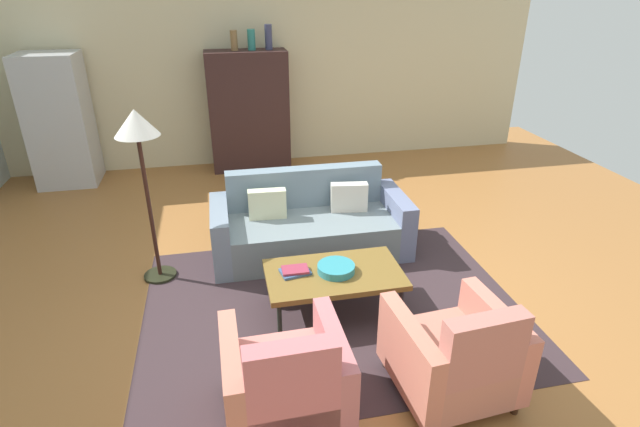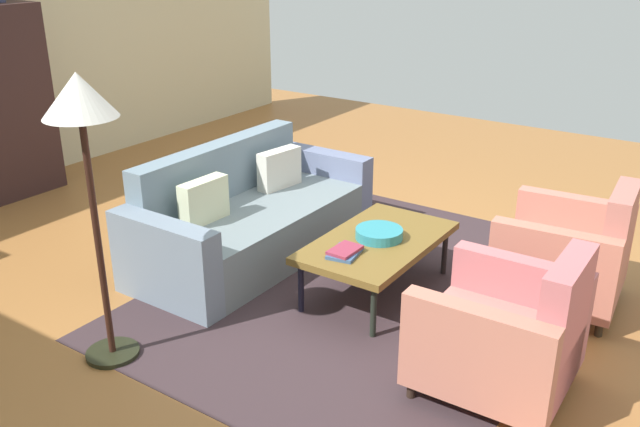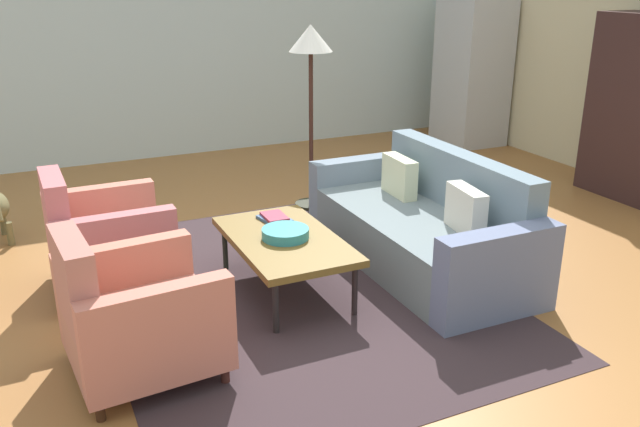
% 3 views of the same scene
% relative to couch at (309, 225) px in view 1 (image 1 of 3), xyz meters
% --- Properties ---
extents(ground_plane, '(10.10, 10.10, 0.00)m').
position_rel_couch_xyz_m(ground_plane, '(0.08, -0.97, -0.29)').
color(ground_plane, '#9F6634').
extents(wall_back, '(8.41, 0.12, 2.80)m').
position_rel_couch_xyz_m(wall_back, '(0.08, 3.16, 1.11)').
color(wall_back, beige).
rests_on(wall_back, ground).
extents(area_rug, '(3.40, 2.60, 0.01)m').
position_rel_couch_xyz_m(area_rug, '(-0.00, -1.14, -0.28)').
color(area_rug, '#37292D').
rests_on(area_rug, ground).
extents(couch, '(2.10, 0.91, 0.86)m').
position_rel_couch_xyz_m(couch, '(0.00, 0.00, 0.00)').
color(couch, slate).
rests_on(couch, ground).
extents(coffee_table, '(1.20, 0.70, 0.41)m').
position_rel_couch_xyz_m(coffee_table, '(-0.00, -1.19, 0.09)').
color(coffee_table, black).
rests_on(coffee_table, ground).
extents(armchair_left, '(0.81, 0.81, 0.88)m').
position_rel_couch_xyz_m(armchair_left, '(-0.60, -2.35, 0.06)').
color(armchair_left, black).
rests_on(armchair_left, ground).
extents(armchair_right, '(0.86, 0.86, 0.88)m').
position_rel_couch_xyz_m(armchair_right, '(0.60, -2.35, 0.06)').
color(armchair_right, '#2D231F').
rests_on(armchair_right, ground).
extents(fruit_bowl, '(0.33, 0.33, 0.07)m').
position_rel_couch_xyz_m(fruit_bowl, '(0.02, -1.19, 0.16)').
color(fruit_bowl, teal).
rests_on(fruit_bowl, coffee_table).
extents(book_stack, '(0.28, 0.22, 0.04)m').
position_rel_couch_xyz_m(book_stack, '(-0.34, -1.13, 0.14)').
color(book_stack, '#375682').
rests_on(book_stack, coffee_table).
extents(cabinet, '(1.20, 0.51, 1.80)m').
position_rel_couch_xyz_m(cabinet, '(-0.41, 2.81, 0.61)').
color(cabinet, '#341E1D').
rests_on(cabinet, ground).
extents(vase_tall, '(0.10, 0.10, 0.28)m').
position_rel_couch_xyz_m(vase_tall, '(-0.56, 2.81, 1.65)').
color(vase_tall, olive).
rests_on(vase_tall, cabinet).
extents(vase_round, '(0.11, 0.11, 0.29)m').
position_rel_couch_xyz_m(vase_round, '(-0.31, 2.81, 1.66)').
color(vase_round, '#27756D').
rests_on(vase_round, cabinet).
extents(vase_small, '(0.11, 0.11, 0.35)m').
position_rel_couch_xyz_m(vase_small, '(-0.06, 2.81, 1.69)').
color(vase_small, '#373958').
rests_on(vase_small, cabinet).
extents(refrigerator, '(0.80, 0.73, 1.85)m').
position_rel_couch_xyz_m(refrigerator, '(-3.08, 2.71, 0.64)').
color(refrigerator, '#B7BABF').
rests_on(refrigerator, ground).
extents(floor_lamp, '(0.40, 0.40, 1.72)m').
position_rel_couch_xyz_m(floor_lamp, '(-1.60, -0.26, 1.16)').
color(floor_lamp, black).
rests_on(floor_lamp, ground).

